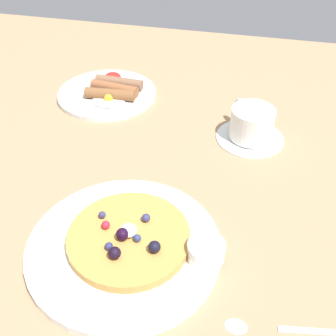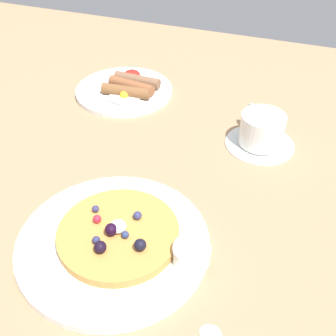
{
  "view_description": "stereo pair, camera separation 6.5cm",
  "coord_description": "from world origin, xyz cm",
  "px_view_note": "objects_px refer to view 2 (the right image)",
  "views": [
    {
      "loc": [
        15.22,
        -53.48,
        48.1
      ],
      "look_at": [
        2.96,
        -1.41,
        4.0
      ],
      "focal_mm": 44.94,
      "sensor_mm": 36.0,
      "label": 1
    },
    {
      "loc": [
        21.42,
        -51.62,
        48.1
      ],
      "look_at": [
        2.96,
        -1.41,
        4.0
      ],
      "focal_mm": 44.94,
      "sensor_mm": 36.0,
      "label": 2
    }
  ],
  "objects_px": {
    "pancake_plate": "(112,242)",
    "coffee_cup": "(262,128)",
    "syrup_ramekin": "(192,254)",
    "breakfast_plate": "(124,91)",
    "coffee_saucer": "(260,143)"
  },
  "relations": [
    {
      "from": "breakfast_plate",
      "to": "coffee_saucer",
      "type": "relative_size",
      "value": 1.67
    },
    {
      "from": "coffee_saucer",
      "to": "coffee_cup",
      "type": "distance_m",
      "value": 0.03
    },
    {
      "from": "breakfast_plate",
      "to": "coffee_saucer",
      "type": "bearing_deg",
      "value": -15.94
    },
    {
      "from": "coffee_saucer",
      "to": "syrup_ramekin",
      "type": "bearing_deg",
      "value": -96.5
    },
    {
      "from": "pancake_plate",
      "to": "coffee_cup",
      "type": "bearing_deg",
      "value": 64.29
    },
    {
      "from": "pancake_plate",
      "to": "coffee_saucer",
      "type": "xyz_separation_m",
      "value": [
        0.16,
        0.32,
        -0.0
      ]
    },
    {
      "from": "pancake_plate",
      "to": "coffee_saucer",
      "type": "distance_m",
      "value": 0.36
    },
    {
      "from": "syrup_ramekin",
      "to": "coffee_cup",
      "type": "bearing_deg",
      "value": 83.68
    },
    {
      "from": "pancake_plate",
      "to": "syrup_ramekin",
      "type": "distance_m",
      "value": 0.12
    },
    {
      "from": "syrup_ramekin",
      "to": "coffee_saucer",
      "type": "height_order",
      "value": "syrup_ramekin"
    },
    {
      "from": "pancake_plate",
      "to": "coffee_saucer",
      "type": "height_order",
      "value": "pancake_plate"
    },
    {
      "from": "coffee_cup",
      "to": "syrup_ramekin",
      "type": "bearing_deg",
      "value": -96.32
    },
    {
      "from": "syrup_ramekin",
      "to": "breakfast_plate",
      "type": "distance_m",
      "value": 0.51
    },
    {
      "from": "coffee_cup",
      "to": "breakfast_plate",
      "type": "bearing_deg",
      "value": 164.24
    },
    {
      "from": "coffee_saucer",
      "to": "breakfast_plate",
      "type": "bearing_deg",
      "value": 164.06
    }
  ]
}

